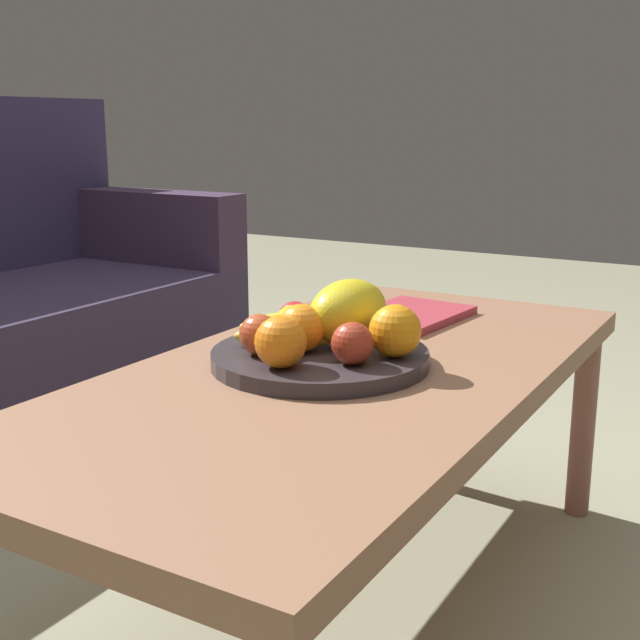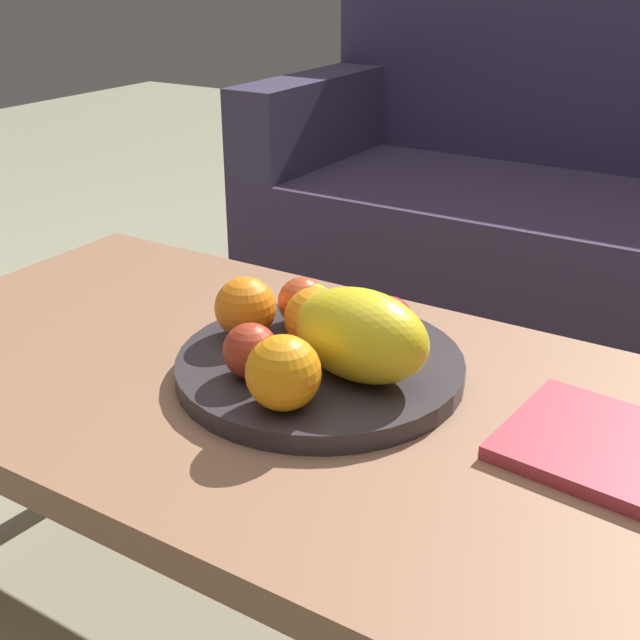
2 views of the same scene
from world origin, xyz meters
The scene contains 12 objects.
coffee_table centered at (0.00, 0.00, 0.40)m, with size 1.25×0.60×0.44m.
couch centered at (0.06, 1.24, 0.30)m, with size 1.70×0.70×0.90m.
fruit_bowl centered at (-0.02, 0.03, 0.46)m, with size 0.35×0.35×0.03m, color #342E33.
melon_large_front centered at (0.05, 0.02, 0.52)m, with size 0.17×0.11×0.11m, color yellow.
orange_front centered at (-0.04, 0.06, 0.51)m, with size 0.08×0.08×0.08m, color orange.
orange_left centered at (-0.13, 0.04, 0.51)m, with size 0.08×0.08×0.08m, color orange.
orange_right centered at (0.01, -0.09, 0.51)m, with size 0.08×0.08×0.08m, color orange.
apple_front centered at (-0.09, 0.10, 0.50)m, with size 0.06×0.06×0.06m, color #B94723.
apple_left centered at (-0.06, -0.05, 0.50)m, with size 0.07×0.07×0.07m, color #AD3621.
apple_right centered at (0.03, 0.11, 0.50)m, with size 0.06×0.06×0.06m, color red.
banana_bunch centered at (-0.03, 0.09, 0.50)m, with size 0.17×0.17×0.06m.
magazine centered at (0.35, 0.04, 0.45)m, with size 0.25×0.18×0.02m, color #B33847.
Camera 2 is at (0.45, -0.71, 0.92)m, focal length 45.53 mm.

